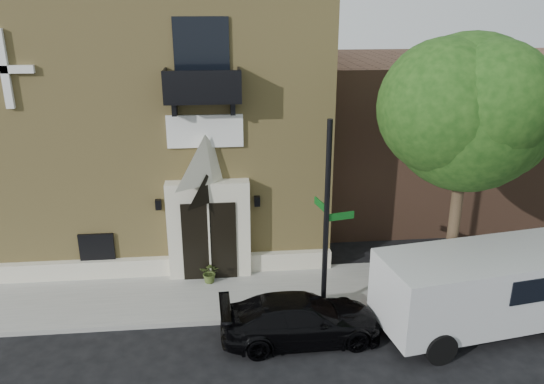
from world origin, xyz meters
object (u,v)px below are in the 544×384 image
(fire_hydrant, at_px, (386,290))
(pedestrian_near, at_px, (467,260))
(cargo_van, at_px, (488,287))
(street_sign, at_px, (327,220))
(dumpster, at_px, (494,276))
(black_sedan, at_px, (301,319))

(fire_hydrant, height_order, pedestrian_near, pedestrian_near)
(cargo_van, xyz_separation_m, street_sign, (-4.31, 1.05, 1.71))
(street_sign, xyz_separation_m, fire_hydrant, (1.91, 0.24, -2.42))
(cargo_van, xyz_separation_m, dumpster, (0.94, 1.37, -0.45))
(cargo_van, height_order, street_sign, street_sign)
(fire_hydrant, bearing_deg, black_sedan, -154.25)
(street_sign, height_order, pedestrian_near, street_sign)
(cargo_van, xyz_separation_m, pedestrian_near, (0.50, 2.27, -0.36))
(street_sign, relative_size, fire_hydrant, 6.58)
(street_sign, xyz_separation_m, pedestrian_near, (4.81, 1.22, -2.07))
(fire_hydrant, distance_m, pedestrian_near, 3.08)
(street_sign, distance_m, pedestrian_near, 5.38)
(dumpster, bearing_deg, pedestrian_near, 111.35)
(cargo_van, relative_size, street_sign, 1.05)
(street_sign, bearing_deg, cargo_van, -26.24)
(black_sedan, height_order, cargo_van, cargo_van)
(cargo_van, height_order, dumpster, cargo_van)
(black_sedan, distance_m, cargo_van, 5.17)
(street_sign, bearing_deg, black_sedan, -139.97)
(street_sign, distance_m, dumpster, 5.68)
(dumpster, bearing_deg, street_sign, 178.88)
(black_sedan, height_order, fire_hydrant, black_sedan)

